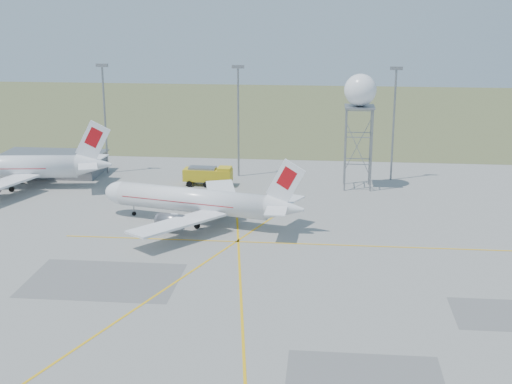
# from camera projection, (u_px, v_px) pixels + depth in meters

# --- Properties ---
(ground) EXTENTS (400.00, 400.00, 0.00)m
(ground) POSITION_uv_depth(u_px,v_px,m) (258.00, 349.00, 68.65)
(ground) COLOR #969791
(ground) RESTS_ON ground
(grass_strip) EXTENTS (400.00, 120.00, 0.03)m
(grass_strip) POSITION_uv_depth(u_px,v_px,m) (305.00, 112.00, 202.72)
(grass_strip) COLOR #4D5F34
(grass_strip) RESTS_ON ground
(building_grey) EXTENTS (19.00, 10.00, 3.90)m
(building_grey) POSITION_uv_depth(u_px,v_px,m) (53.00, 164.00, 133.69)
(building_grey) COLOR gray
(building_grey) RESTS_ON ground
(mast_a) EXTENTS (2.20, 0.50, 20.50)m
(mast_a) POSITION_uv_depth(u_px,v_px,m) (104.00, 110.00, 131.91)
(mast_a) COLOR gray
(mast_a) RESTS_ON ground
(mast_b) EXTENTS (2.20, 0.50, 20.50)m
(mast_b) POSITION_uv_depth(u_px,v_px,m) (238.00, 112.00, 129.53)
(mast_b) COLOR gray
(mast_b) RESTS_ON ground
(mast_c) EXTENTS (2.20, 0.50, 20.50)m
(mast_c) POSITION_uv_depth(u_px,v_px,m) (394.00, 114.00, 126.86)
(mast_c) COLOR gray
(mast_c) RESTS_ON ground
(airliner_main) EXTENTS (31.62, 30.13, 10.85)m
(airliner_main) POSITION_uv_depth(u_px,v_px,m) (196.00, 201.00, 105.12)
(airliner_main) COLOR white
(airliner_main) RESTS_ON ground
(airliner_far) EXTENTS (35.02, 33.83, 11.92)m
(airliner_far) POSITION_uv_depth(u_px,v_px,m) (7.00, 167.00, 123.95)
(airliner_far) COLOR white
(airliner_far) RESTS_ON ground
(radar_tower) EXTENTS (5.48, 5.48, 19.85)m
(radar_tower) POSITION_uv_depth(u_px,v_px,m) (359.00, 125.00, 121.98)
(radar_tower) COLOR gray
(radar_tower) RESTS_ON ground
(fire_truck) EXTENTS (8.68, 3.79, 3.42)m
(fire_truck) POSITION_uv_depth(u_px,v_px,m) (209.00, 176.00, 125.95)
(fire_truck) COLOR gold
(fire_truck) RESTS_ON ground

